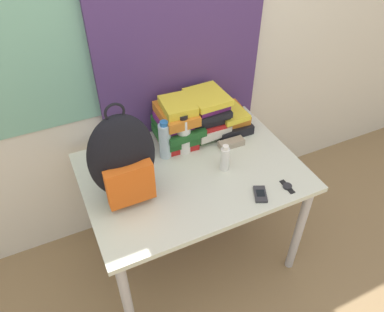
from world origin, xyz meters
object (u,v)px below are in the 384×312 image
(book_stack_left, at_px, (177,123))
(water_bottle, at_px, (165,140))
(backpack, at_px, (123,160))
(sports_bottle, at_px, (183,134))
(sunglasses_case, at_px, (231,143))
(cell_phone, at_px, (260,194))
(sunscreen_bottle, at_px, (225,158))
(wristwatch, at_px, (287,186))
(book_stack_center, at_px, (207,114))
(book_stack_right, at_px, (228,117))

(book_stack_left, relative_size, water_bottle, 1.24)
(backpack, xyz_separation_m, sports_bottle, (0.39, 0.19, -0.11))
(water_bottle, bearing_deg, backpack, -145.80)
(backpack, height_order, book_stack_left, backpack)
(sports_bottle, xyz_separation_m, sunglasses_case, (0.27, -0.08, -0.10))
(water_bottle, distance_m, cell_phone, 0.58)
(sunscreen_bottle, distance_m, wristwatch, 0.35)
(book_stack_left, height_order, book_stack_center, book_stack_left)
(book_stack_right, distance_m, sunglasses_case, 0.19)
(book_stack_center, distance_m, sunglasses_case, 0.22)
(cell_phone, bearing_deg, book_stack_left, 109.67)
(backpack, bearing_deg, sports_bottle, 26.00)
(book_stack_left, bearing_deg, sunscreen_bottle, -67.31)
(book_stack_left, xyz_separation_m, sunscreen_bottle, (0.13, -0.32, -0.06))
(book_stack_center, xyz_separation_m, sunscreen_bottle, (-0.05, -0.32, -0.06))
(sunscreen_bottle, xyz_separation_m, wristwatch, (0.23, -0.26, -0.07))
(book_stack_right, relative_size, cell_phone, 2.29)
(book_stack_right, bearing_deg, backpack, -158.41)
(sports_bottle, relative_size, cell_phone, 2.06)
(book_stack_right, xyz_separation_m, water_bottle, (-0.44, -0.10, 0.04))
(book_stack_left, bearing_deg, cell_phone, -70.33)
(book_stack_left, bearing_deg, book_stack_right, 1.14)
(book_stack_left, height_order, wristwatch, book_stack_left)
(book_stack_left, height_order, sunscreen_bottle, book_stack_left)
(water_bottle, distance_m, sports_bottle, 0.11)
(book_stack_center, height_order, cell_phone, book_stack_center)
(backpack, xyz_separation_m, book_stack_left, (0.39, 0.28, -0.10))
(backpack, bearing_deg, wristwatch, -21.75)
(book_stack_right, height_order, water_bottle, water_bottle)
(book_stack_right, distance_m, sports_bottle, 0.35)
(backpack, height_order, cell_phone, backpack)
(sports_bottle, height_order, sunscreen_bottle, sports_bottle)
(sports_bottle, bearing_deg, cell_phone, -66.92)
(book_stack_left, height_order, water_bottle, book_stack_left)
(book_stack_center, distance_m, book_stack_right, 0.16)
(sports_bottle, xyz_separation_m, cell_phone, (0.20, -0.48, -0.11))
(book_stack_left, xyz_separation_m, water_bottle, (-0.11, -0.09, -0.02))
(book_stack_center, relative_size, sunglasses_case, 1.78)
(backpack, distance_m, wristwatch, 0.84)
(sports_bottle, height_order, cell_phone, sports_bottle)
(book_stack_left, relative_size, book_stack_right, 1.06)
(cell_phone, bearing_deg, water_bottle, 123.19)
(cell_phone, xyz_separation_m, sunglasses_case, (0.06, 0.40, 0.01))
(book_stack_left, relative_size, sunscreen_bottle, 1.81)
(book_stack_right, bearing_deg, wristwatch, -87.63)
(book_stack_center, bearing_deg, book_stack_right, 1.64)
(book_stack_left, xyz_separation_m, sports_bottle, (-0.00, -0.09, -0.01))
(cell_phone, distance_m, sunglasses_case, 0.41)
(book_stack_center, relative_size, sports_bottle, 1.10)
(water_bottle, xyz_separation_m, cell_phone, (0.31, -0.48, -0.10))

